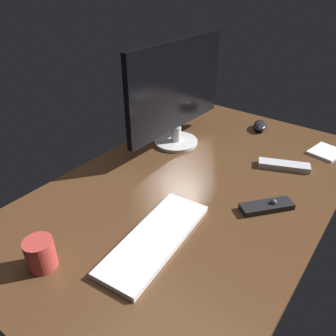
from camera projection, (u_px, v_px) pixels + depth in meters
desk at (196, 187)px, 115.67cm from camera, size 140.00×84.00×2.00cm
monitor at (177, 92)px, 129.75cm from camera, size 54.40×18.30×41.99cm
keyboard at (155, 238)px, 91.55cm from camera, size 39.62×17.26×1.64cm
computer_mouse at (260, 126)px, 152.18cm from camera, size 11.97×9.69×3.67cm
media_remote at (267, 206)px, 103.24cm from camera, size 16.18×14.63×3.20cm
tv_remote at (284, 165)px, 123.95cm from camera, size 11.75×19.01×2.07cm
coffee_mug at (41, 254)px, 82.24cm from camera, size 7.31×7.31×8.29cm
notepad at (326, 152)px, 133.84cm from camera, size 14.36×12.88×0.99cm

